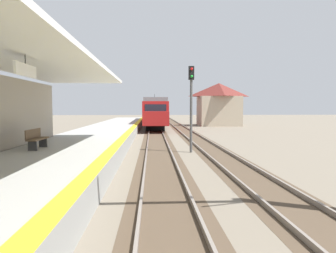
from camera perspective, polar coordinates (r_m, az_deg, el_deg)
name	(u,v)px	position (r m, az deg, el deg)	size (l,w,h in m)	color
station_platform	(70,154)	(14.98, -18.67, -5.21)	(5.00, 80.00, 0.91)	#999993
track_pair_nearest_platform	(158,150)	(18.46, -1.89, -4.62)	(2.34, 120.00, 0.16)	#4C3D2D
track_pair_middle	(212,150)	(18.84, 8.53, -4.49)	(2.34, 120.00, 0.16)	#4C3D2D
approaching_train	(155,112)	(39.98, -2.60, 2.93)	(2.93, 19.60, 4.76)	maroon
rail_signal_post	(191,100)	(17.65, 4.57, 5.23)	(0.32, 0.34, 5.20)	#4C4C4C
platform_bench	(36,138)	(14.12, -24.42, -2.10)	(0.45, 1.60, 0.88)	brown
distant_trackside_house	(219,104)	(44.63, 9.91, 4.45)	(6.60, 5.28, 6.40)	tan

